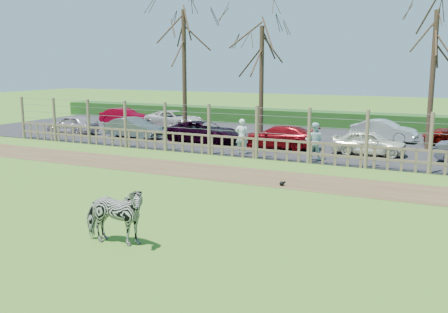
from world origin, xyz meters
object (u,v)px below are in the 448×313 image
at_px(visitor_a, 242,136).
at_px(car_8, 175,119).
at_px(tree_mid, 262,55).
at_px(tree_right, 435,46).
at_px(car_4, 369,142).
at_px(car_11, 384,130).
at_px(car_3, 279,137).
at_px(car_1, 134,128).
at_px(car_2, 203,132).
at_px(tree_left, 184,43).
at_px(car_7, 124,116).
at_px(car_0, 72,124).
at_px(crow, 282,183).
at_px(visitor_b, 314,141).
at_px(zebra, 114,216).

height_order(visitor_a, car_8, visitor_a).
bearing_deg(tree_mid, tree_right, 3.18).
bearing_deg(car_4, car_11, -2.11).
bearing_deg(car_3, tree_mid, -142.97).
bearing_deg(car_8, car_1, -169.73).
relative_size(car_1, car_2, 0.84).
bearing_deg(tree_left, visitor_a, -34.68).
xyz_separation_m(car_2, car_8, (-4.92, 4.92, 0.00)).
distance_m(tree_right, car_7, 21.46).
distance_m(car_4, car_11, 5.00).
distance_m(car_3, car_4, 4.63).
xyz_separation_m(car_7, car_8, (4.40, -0.09, 0.00)).
bearing_deg(tree_mid, car_0, -166.36).
height_order(car_2, car_8, same).
bearing_deg(car_8, tree_right, -90.74).
xyz_separation_m(tree_right, car_1, (-16.11, -3.12, -4.60)).
relative_size(tree_left, car_8, 1.82).
bearing_deg(car_7, crow, -127.04).
relative_size(car_3, car_11, 1.14).
relative_size(tree_left, crow, 33.33).
relative_size(car_2, car_7, 1.19).
xyz_separation_m(tree_right, visitor_a, (-8.09, -5.24, -4.34)).
xyz_separation_m(visitor_a, car_8, (-8.36, 7.34, -0.26)).
bearing_deg(car_4, tree_mid, 68.25).
height_order(tree_left, visitor_b, tree_left).
relative_size(car_3, car_7, 1.14).
relative_size(tree_right, zebra, 4.23).
bearing_deg(tree_right, car_7, 174.00).
relative_size(tree_left, visitor_b, 4.57).
bearing_deg(crow, tree_left, 136.10).
bearing_deg(visitor_a, zebra, 80.93).
xyz_separation_m(visitor_b, car_2, (-7.07, 2.44, -0.26)).
distance_m(tree_right, visitor_b, 8.15).
xyz_separation_m(tree_left, car_2, (1.97, -1.32, -4.98)).
height_order(car_7, car_8, same).
bearing_deg(zebra, tree_right, -27.00).
xyz_separation_m(visitor_b, car_7, (-16.38, 7.46, -0.26)).
bearing_deg(car_3, car_8, -120.59).
bearing_deg(car_11, visitor_b, 172.47).
xyz_separation_m(visitor_a, car_7, (-12.75, 7.43, -0.26)).
distance_m(tree_right, car_3, 8.89).
bearing_deg(car_0, crow, 68.97).
bearing_deg(tree_right, crow, -111.44).
xyz_separation_m(car_7, car_11, (18.33, 0.05, 0.00)).
height_order(visitor_b, car_1, visitor_b).
distance_m(tree_left, car_11, 12.63).
bearing_deg(visitor_b, crow, 89.69).
bearing_deg(car_1, car_0, 96.49).
height_order(tree_mid, car_11, tree_mid).
distance_m(tree_left, zebra, 18.88).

